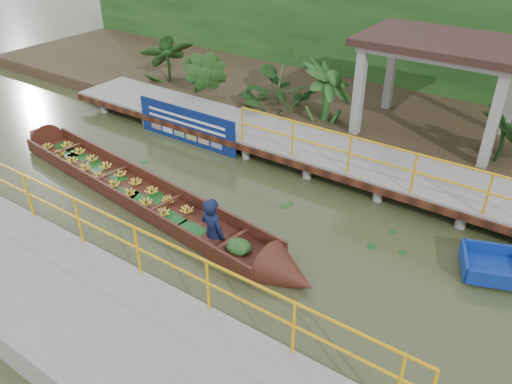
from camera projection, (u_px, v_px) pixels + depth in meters
The scene contains 9 objects.
ground at pixel (214, 212), 11.89m from camera, with size 80.00×80.00×0.00m, color #30361B.
land_strip at pixel (352, 106), 17.04m from camera, with size 30.00×8.00×0.45m, color #312418.
far_dock at pixel (290, 142), 14.04m from camera, with size 16.00×2.06×1.66m.
near_dock at pixel (102, 330), 8.30m from camera, with size 18.00×2.40×1.73m.
pavilion at pixel (444, 53), 13.38m from camera, with size 4.40×3.00×3.00m.
foliage_backdrop at pixel (387, 38), 17.87m from camera, with size 30.00×0.80×4.00m, color #163B13.
vendor_boat at pixel (144, 192), 12.17m from camera, with size 10.82×2.28×2.35m.
blue_banner at pixel (186, 126), 14.81m from camera, with size 3.65×0.04×1.14m.
tropical_plants at pixel (317, 90), 14.97m from camera, with size 14.55×1.55×1.94m.
Camera 1 is at (6.47, -7.57, 6.59)m, focal length 35.00 mm.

